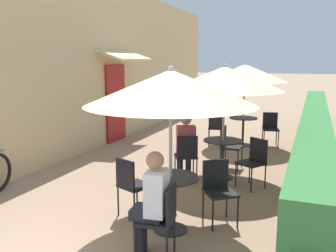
{
  "coord_description": "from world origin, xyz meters",
  "views": [
    {
      "loc": [
        2.69,
        -2.6,
        2.24
      ],
      "look_at": [
        0.15,
        3.88,
        1.0
      ],
      "focal_mm": 40.0,
      "sensor_mm": 36.0,
      "label": 1
    }
  ],
  "objects_px": {
    "cafe_chair_near_left": "(131,182)",
    "patio_table_near": "(171,193)",
    "cafe_chair_near_right": "(162,215)",
    "patio_umbrella_far": "(245,73)",
    "cafe_chair_far_right": "(270,126)",
    "patio_table_far": "(243,126)",
    "patio_umbrella_mid": "(224,78)",
    "cafe_chair_mid_left": "(186,154)",
    "patio_table_mid": "(223,151)",
    "patio_umbrella_near": "(171,88)",
    "seated_patron_near_right": "(152,200)",
    "seated_patron_mid_left": "(186,143)",
    "cafe_chair_near_back": "(218,186)",
    "cafe_chair_mid_back": "(228,144)",
    "cafe_chair_mid_right": "(254,159)",
    "cafe_chair_far_left": "(216,126)"
  },
  "relations": [
    {
      "from": "cafe_chair_near_left",
      "to": "patio_table_near",
      "type": "bearing_deg",
      "value": 6.18
    },
    {
      "from": "cafe_chair_near_right",
      "to": "patio_umbrella_far",
      "type": "relative_size",
      "value": 0.4
    },
    {
      "from": "cafe_chair_near_left",
      "to": "cafe_chair_far_right",
      "type": "height_order",
      "value": "same"
    },
    {
      "from": "patio_table_far",
      "to": "patio_umbrella_mid",
      "type": "bearing_deg",
      "value": -87.41
    },
    {
      "from": "cafe_chair_mid_left",
      "to": "patio_table_mid",
      "type": "bearing_deg",
      "value": 6.18
    },
    {
      "from": "cafe_chair_near_right",
      "to": "cafe_chair_far_right",
      "type": "relative_size",
      "value": 1.0
    },
    {
      "from": "patio_umbrella_near",
      "to": "seated_patron_near_right",
      "type": "height_order",
      "value": "patio_umbrella_near"
    },
    {
      "from": "seated_patron_near_right",
      "to": "seated_patron_mid_left",
      "type": "relative_size",
      "value": 1.0
    },
    {
      "from": "patio_umbrella_near",
      "to": "cafe_chair_near_right",
      "type": "relative_size",
      "value": 2.5
    },
    {
      "from": "cafe_chair_near_left",
      "to": "cafe_chair_near_right",
      "type": "xyz_separation_m",
      "value": [
        0.84,
        -0.9,
        0.0
      ]
    },
    {
      "from": "cafe_chair_mid_left",
      "to": "patio_table_far",
      "type": "bearing_deg",
      "value": 54.39
    },
    {
      "from": "patio_table_near",
      "to": "cafe_chair_near_left",
      "type": "relative_size",
      "value": 0.86
    },
    {
      "from": "cafe_chair_near_back",
      "to": "cafe_chair_mid_back",
      "type": "relative_size",
      "value": 1.0
    },
    {
      "from": "cafe_chair_mid_right",
      "to": "cafe_chair_far_left",
      "type": "relative_size",
      "value": 1.0
    },
    {
      "from": "seated_patron_near_right",
      "to": "seated_patron_mid_left",
      "type": "xyz_separation_m",
      "value": [
        -0.58,
        2.86,
        0.0
      ]
    },
    {
      "from": "cafe_chair_near_left",
      "to": "patio_umbrella_mid",
      "type": "relative_size",
      "value": 0.4
    },
    {
      "from": "seated_patron_mid_left",
      "to": "cafe_chair_mid_left",
      "type": "bearing_deg",
      "value": -90.0
    },
    {
      "from": "patio_umbrella_mid",
      "to": "cafe_chair_far_right",
      "type": "relative_size",
      "value": 2.5
    },
    {
      "from": "patio_umbrella_far",
      "to": "cafe_chair_far_right",
      "type": "bearing_deg",
      "value": 19.46
    },
    {
      "from": "cafe_chair_mid_left",
      "to": "seated_patron_mid_left",
      "type": "distance_m",
      "value": 0.2
    },
    {
      "from": "patio_table_near",
      "to": "cafe_chair_near_right",
      "type": "height_order",
      "value": "cafe_chair_near_right"
    },
    {
      "from": "cafe_chair_near_back",
      "to": "cafe_chair_mid_right",
      "type": "relative_size",
      "value": 1.0
    },
    {
      "from": "seated_patron_near_right",
      "to": "patio_table_far",
      "type": "distance_m",
      "value": 6.06
    },
    {
      "from": "cafe_chair_mid_right",
      "to": "cafe_chair_far_right",
      "type": "xyz_separation_m",
      "value": [
        -0.1,
        3.45,
        0.0
      ]
    },
    {
      "from": "patio_umbrella_far",
      "to": "seated_patron_near_right",
      "type": "bearing_deg",
      "value": -89.38
    },
    {
      "from": "cafe_chair_near_right",
      "to": "cafe_chair_mid_right",
      "type": "xyz_separation_m",
      "value": [
        0.59,
        2.83,
        0.0
      ]
    },
    {
      "from": "cafe_chair_near_left",
      "to": "cafe_chair_far_right",
      "type": "relative_size",
      "value": 1.0
    },
    {
      "from": "cafe_chair_near_left",
      "to": "patio_table_mid",
      "type": "height_order",
      "value": "cafe_chair_near_left"
    },
    {
      "from": "cafe_chair_mid_left",
      "to": "cafe_chair_near_back",
      "type": "bearing_deg",
      "value": -85.39
    },
    {
      "from": "patio_umbrella_mid",
      "to": "cafe_chair_far_left",
      "type": "height_order",
      "value": "patio_umbrella_mid"
    },
    {
      "from": "patio_umbrella_near",
      "to": "patio_umbrella_mid",
      "type": "height_order",
      "value": "same"
    },
    {
      "from": "cafe_chair_near_back",
      "to": "cafe_chair_mid_back",
      "type": "distance_m",
      "value": 2.71
    },
    {
      "from": "cafe_chair_near_back",
      "to": "patio_table_mid",
      "type": "distance_m",
      "value": 2.01
    },
    {
      "from": "cafe_chair_near_back",
      "to": "cafe_chair_mid_left",
      "type": "bearing_deg",
      "value": -94.62
    },
    {
      "from": "patio_table_near",
      "to": "cafe_chair_near_left",
      "type": "distance_m",
      "value": 0.71
    },
    {
      "from": "patio_umbrella_far",
      "to": "cafe_chair_mid_right",
      "type": "bearing_deg",
      "value": -76.54
    },
    {
      "from": "patio_table_far",
      "to": "seated_patron_near_right",
      "type": "bearing_deg",
      "value": -89.38
    },
    {
      "from": "cafe_chair_far_left",
      "to": "cafe_chair_far_right",
      "type": "xyz_separation_m",
      "value": [
        1.34,
        0.47,
        0.0
      ]
    },
    {
      "from": "patio_table_near",
      "to": "cafe_chair_far_right",
      "type": "relative_size",
      "value": 0.86
    },
    {
      "from": "patio_umbrella_near",
      "to": "patio_umbrella_far",
      "type": "relative_size",
      "value": 1.0
    },
    {
      "from": "cafe_chair_near_left",
      "to": "seated_patron_near_right",
      "type": "relative_size",
      "value": 0.7
    },
    {
      "from": "cafe_chair_mid_left",
      "to": "cafe_chair_mid_back",
      "type": "xyz_separation_m",
      "value": [
        0.54,
        1.1,
        0.0
      ]
    },
    {
      "from": "cafe_chair_far_right",
      "to": "patio_umbrella_near",
      "type": "bearing_deg",
      "value": 70.04
    },
    {
      "from": "patio_umbrella_near",
      "to": "cafe_chair_mid_right",
      "type": "relative_size",
      "value": 2.5
    },
    {
      "from": "patio_table_near",
      "to": "cafe_chair_mid_right",
      "type": "bearing_deg",
      "value": 70.6
    },
    {
      "from": "cafe_chair_near_left",
      "to": "seated_patron_mid_left",
      "type": "xyz_separation_m",
      "value": [
        0.15,
        1.95,
        0.17
      ]
    },
    {
      "from": "patio_table_mid",
      "to": "seated_patron_mid_left",
      "type": "xyz_separation_m",
      "value": [
        -0.64,
        -0.3,
        0.16
      ]
    },
    {
      "from": "cafe_chair_near_right",
      "to": "cafe_chair_far_left",
      "type": "height_order",
      "value": "same"
    },
    {
      "from": "patio_umbrella_far",
      "to": "cafe_chair_far_right",
      "type": "xyz_separation_m",
      "value": [
        0.67,
        0.24,
        -1.38
      ]
    },
    {
      "from": "cafe_chair_near_back",
      "to": "patio_umbrella_far",
      "type": "relative_size",
      "value": 0.4
    }
  ]
}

